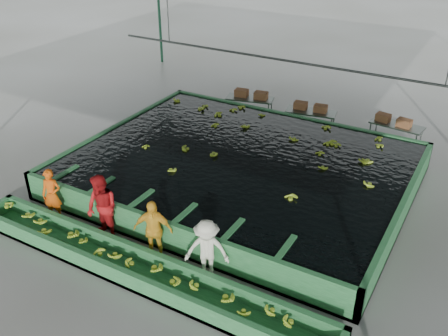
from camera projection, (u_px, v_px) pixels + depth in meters
The scene contains 20 objects.
ground at pixel (216, 205), 14.63m from camera, with size 80.00×80.00×0.00m, color slate.
shed_roof at pixel (214, 34), 12.20m from camera, with size 20.00×22.00×0.04m, color gray.
shed_posts at pixel (215, 127), 13.42m from camera, with size 20.00×22.00×5.00m, color #266342, non-canonical shape.
flotation_tank at pixel (240, 170), 15.55m from camera, with size 10.00×8.00×0.90m, color #317940, non-canonical shape.
tank_water at pixel (240, 159), 15.36m from camera, with size 9.70×7.70×0.00m, color black.
sorting_trough at pixel (138, 269), 11.78m from camera, with size 10.00×1.00×0.50m, color #317940, non-canonical shape.
cableway_rail at pixel (290, 61), 16.97m from camera, with size 0.08×0.08×14.00m, color #59605B.
rail_hanger_left at pixel (168, 15), 18.66m from camera, with size 0.04×0.04×2.00m, color #59605B.
worker_a at pixel (52, 195), 13.68m from camera, with size 0.56×0.37×1.53m, color #EB570E.
worker_b at pixel (102, 208), 12.80m from camera, with size 0.90×0.70×1.85m, color #B51619.
worker_c at pixel (153, 230), 12.15m from camera, with size 0.97×0.40×1.66m, color yellow.
worker_d at pixel (207, 251), 11.49m from camera, with size 1.04×0.60×1.61m, color #ECECCE.
packing_table_left at pixel (250, 108), 20.11m from camera, with size 1.86×0.74×0.84m, color #59605B, non-canonical shape.
packing_table_mid at pixel (310, 121), 18.90m from camera, with size 1.85×0.74×0.84m, color #59605B, non-canonical shape.
packing_table_right at pixel (395, 135), 17.86m from camera, with size 1.83×0.73×0.83m, color #59605B, non-canonical shape.
box_stack_left at pixel (251, 97), 19.93m from camera, with size 1.33×0.37×0.29m, color brown, non-canonical shape.
box_stack_mid at pixel (310, 110), 18.78m from camera, with size 1.25×0.35×0.27m, color brown, non-canonical shape.
box_stack_right at pixel (393, 124), 17.72m from camera, with size 1.26×0.35×0.27m, color brown, non-canonical shape.
floating_bananas at pixel (252, 148), 15.96m from camera, with size 8.92×6.08×0.12m, color #97B826, non-canonical shape.
trough_bananas at pixel (137, 264), 11.71m from camera, with size 9.36×0.62×0.12m, color #97B826, non-canonical shape.
Camera 1 is at (6.31, -10.52, 8.05)m, focal length 40.00 mm.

